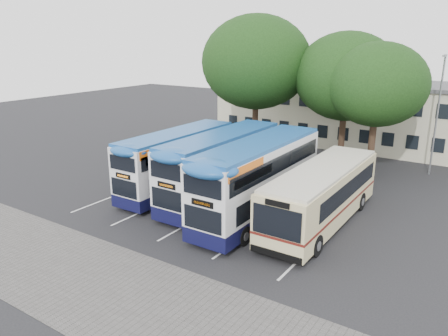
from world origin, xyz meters
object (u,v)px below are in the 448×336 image
at_px(tree_left, 256,62).
at_px(tree_mid, 346,77).
at_px(tree_right, 378,85).
at_px(bus_dd_right, 259,176).
at_px(bus_dd_left, 178,159).
at_px(bus_dd_mid, 222,164).
at_px(bus_single, 323,192).
at_px(lamp_post, 438,109).

xyz_separation_m(tree_left, tree_mid, (7.22, 1.50, -0.94)).
xyz_separation_m(tree_right, bus_dd_right, (-3.27, -11.28, -4.45)).
height_order(bus_dd_left, bus_dd_right, bus_dd_right).
bearing_deg(bus_dd_mid, tree_right, 57.36).
height_order(tree_right, bus_single, tree_right).
xyz_separation_m(lamp_post, bus_single, (-3.53, -13.53, -3.19)).
height_order(tree_left, bus_dd_left, tree_left).
bearing_deg(bus_single, bus_dd_left, -178.76).
bearing_deg(bus_dd_left, bus_dd_mid, 1.43).
bearing_deg(bus_dd_right, tree_right, 73.85).
distance_m(lamp_post, tree_mid, 7.13).
height_order(lamp_post, tree_right, tree_right).
xyz_separation_m(lamp_post, bus_dd_mid, (-10.23, -13.67, -2.63)).
height_order(tree_left, tree_mid, tree_left).
height_order(tree_mid, bus_dd_mid, tree_mid).
bearing_deg(tree_mid, lamp_post, 14.77).
relative_size(bus_dd_mid, bus_single, 0.96).
xyz_separation_m(tree_right, bus_dd_mid, (-6.54, -10.22, -4.51)).
bearing_deg(bus_single, lamp_post, 75.38).
height_order(tree_mid, tree_right, tree_mid).
height_order(lamp_post, tree_mid, tree_mid).
xyz_separation_m(tree_left, bus_single, (10.25, -10.31, -6.34)).
xyz_separation_m(lamp_post, tree_left, (-13.78, -3.23, 3.15)).
relative_size(lamp_post, tree_right, 0.91).
relative_size(tree_left, bus_dd_right, 1.10).
height_order(lamp_post, tree_left, tree_left).
relative_size(tree_right, bus_dd_mid, 0.94).
bearing_deg(bus_dd_right, tree_left, 120.69).
bearing_deg(tree_mid, bus_dd_left, -120.93).
bearing_deg(tree_mid, bus_single, -75.63).
height_order(bus_dd_mid, bus_single, bus_dd_mid).
xyz_separation_m(bus_dd_mid, bus_single, (6.70, 0.13, -0.57)).
height_order(tree_mid, bus_single, tree_mid).
bearing_deg(tree_right, bus_dd_right, -106.15).
relative_size(tree_mid, bus_dd_right, 0.98).
bearing_deg(tree_right, lamp_post, 43.12).
bearing_deg(bus_single, tree_right, 90.89).
bearing_deg(lamp_post, tree_mid, -165.23).
relative_size(tree_left, tree_mid, 1.13).
xyz_separation_m(bus_dd_mid, bus_dd_right, (3.28, -1.06, 0.07)).
bearing_deg(bus_dd_mid, tree_mid, 72.89).
distance_m(tree_right, bus_dd_right, 12.56).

